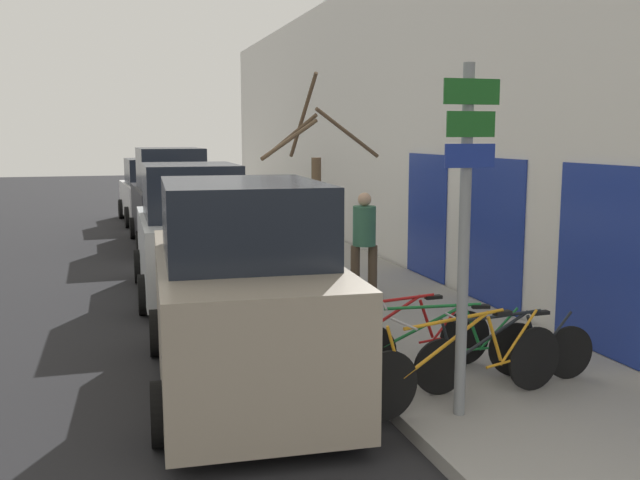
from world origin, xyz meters
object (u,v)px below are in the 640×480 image
Objects in this scene: bicycle_1 at (507,354)px; pedestrian_near at (364,236)px; signpost at (465,226)px; parked_car_1 at (191,236)px; parked_car_3 at (154,193)px; bicycle_0 at (465,366)px; parked_car_0 at (242,295)px; bicycle_2 at (443,345)px; street_tree at (314,208)px; bicycle_3 at (399,340)px; parked_car_2 at (170,202)px.

pedestrian_near is at bearing -2.11° from bicycle_1.
signpost is 7.13m from parked_car_1.
parked_car_3 is at bearing 95.48° from signpost.
parked_car_0 is at bearing 42.01° from bicycle_0.
bicycle_2 is at bearing -21.28° from bicycle_0.
street_tree reaches higher than parked_car_0.
parked_car_0 is (-1.75, 0.44, 0.55)m from bicycle_3.
bicycle_2 is 0.48× the size of parked_car_0.
bicycle_3 is at bearing -71.51° from parked_car_1.
parked_car_0 reaches higher than parked_car_1.
parked_car_1 is at bearing 15.01° from bicycle_3.
pedestrian_near is (0.07, 4.72, 0.66)m from bicycle_1.
parked_car_0 is (-2.70, 1.21, 0.57)m from bicycle_1.
street_tree reaches higher than bicycle_0.
parked_car_0 is 1.06× the size of parked_car_3.
parked_car_0 is 1.10× the size of parked_car_1.
street_tree is (1.63, -2.38, 0.71)m from parked_car_1.
street_tree is at bearing -54.69° from parked_car_1.
bicycle_3 is 0.50× the size of parked_car_2.
pedestrian_near reaches higher than bicycle_0.
bicycle_2 is 0.47× the size of parked_car_2.
bicycle_2 is at bearing -68.66° from parked_car_1.
parked_car_0 reaches higher than bicycle_3.
bicycle_1 is 3.02m from parked_car_0.
pedestrian_near is (2.76, -1.53, 0.10)m from parked_car_1.
parked_car_2 reaches higher than bicycle_1.
street_tree is at bearing -5.20° from bicycle_0.
bicycle_2 is 1.27× the size of pedestrian_near.
bicycle_0 is at bearing 115.31° from bicycle_1.
bicycle_1 is at bearing -79.33° from parked_car_2.
parked_car_1 is 0.96× the size of parked_car_3.
parked_car_1 is at bearing 124.44° from street_tree.
parked_car_1 is 1.15× the size of street_tree.
bicycle_2 is at bearing 47.16° from bicycle_1.
bicycle_1 is 1.22m from bicycle_3.
parked_car_2 is at bearing 5.22° from bicycle_3.
parked_car_0 is (-2.00, 1.56, 0.53)m from bicycle_0.
bicycle_1 is 0.48× the size of parked_car_0.
street_tree reaches higher than pedestrian_near.
parked_car_1 reaches higher than bicycle_1.
parked_car_0 is at bearing -89.24° from parked_car_1.
bicycle_3 is at bearing -83.15° from parked_car_2.
bicycle_3 is 11.67m from parked_car_2.
pedestrian_near is at bearing 54.89° from parked_car_0.
bicycle_3 is 1.36× the size of pedestrian_near.
parked_car_3 is 13.92m from street_tree.
bicycle_2 is 3.66m from street_tree.
signpost is 18.38m from parked_car_3.
bicycle_3 is at bearing 49.85° from bicycle_1.
bicycle_0 reaches higher than bicycle_1.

